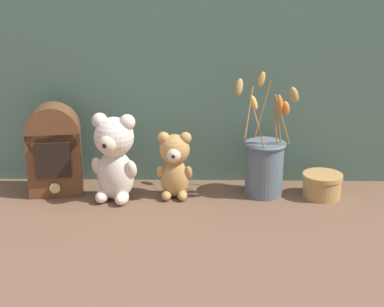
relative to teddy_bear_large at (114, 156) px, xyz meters
name	(u,v)px	position (x,y,z in m)	size (l,w,h in m)	color
ground_plane	(192,200)	(0.22, 0.00, -0.13)	(4.00, 4.00, 0.00)	brown
backdrop_wall	(193,91)	(0.22, 0.17, 0.15)	(1.33, 0.02, 0.56)	#4C6B5B
teddy_bear_large	(114,156)	(0.00, 0.00, 0.00)	(0.14, 0.13, 0.25)	beige
teddy_bear_medium	(175,164)	(0.17, 0.02, -0.03)	(0.10, 0.10, 0.19)	tan
flower_vase	(265,163)	(0.43, 0.05, -0.03)	(0.18, 0.16, 0.35)	slate
vintage_radio	(54,149)	(-0.18, 0.05, 0.00)	(0.16, 0.12, 0.26)	brown
decorative_tin_tall	(322,185)	(0.59, 0.03, -0.10)	(0.11, 0.11, 0.07)	tan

